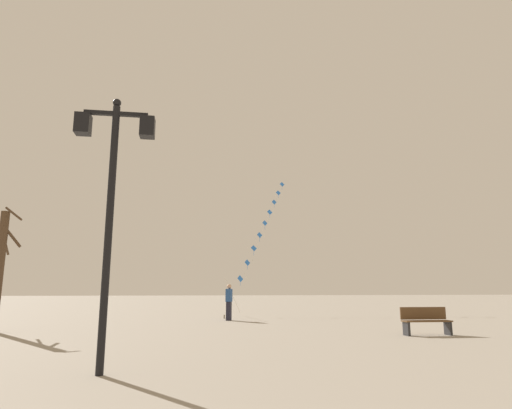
{
  "coord_description": "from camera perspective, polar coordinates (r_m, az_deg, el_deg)",
  "views": [
    {
      "loc": [
        -1.14,
        -0.2,
        1.49
      ],
      "look_at": [
        1.77,
        19.35,
        5.34
      ],
      "focal_mm": 30.42,
      "sensor_mm": 36.0,
      "label": 1
    }
  ],
  "objects": [
    {
      "name": "park_bench",
      "position": [
        15.74,
        21.43,
        -14.07
      ],
      "size": [
        1.61,
        0.46,
        0.89
      ],
      "rotation": [
        0.0,
        0.0,
        -0.01
      ],
      "color": "brown",
      "rests_on": "ground_plane"
    },
    {
      "name": "kite_flyer",
      "position": [
        21.36,
        -3.58,
        -12.56
      ],
      "size": [
        0.37,
        0.62,
        1.71
      ],
      "rotation": [
        0.0,
        0.0,
        1.2
      ],
      "color": "#1E1E2D",
      "rests_on": "ground_plane"
    },
    {
      "name": "twin_lantern_lamp_post",
      "position": [
        8.7,
        -18.39,
        3.38
      ],
      "size": [
        1.49,
        0.28,
        5.17
      ],
      "color": "black",
      "rests_on": "ground_plane"
    },
    {
      "name": "kite_train",
      "position": [
        29.21,
        0.75,
        -3.46
      ],
      "size": [
        5.64,
        11.05,
        10.06
      ],
      "color": "brown",
      "rests_on": "ground_plane"
    },
    {
      "name": "bare_tree",
      "position": [
        18.12,
        -30.63,
        -7.21
      ],
      "size": [
        0.95,
        1.48,
        4.44
      ],
      "color": "#4C3826",
      "rests_on": "ground_plane"
    },
    {
      "name": "ground_plane",
      "position": [
        20.28,
        -5.4,
        -15.18
      ],
      "size": [
        160.0,
        160.0,
        0.0
      ],
      "primitive_type": "plane",
      "color": "gray"
    }
  ]
}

